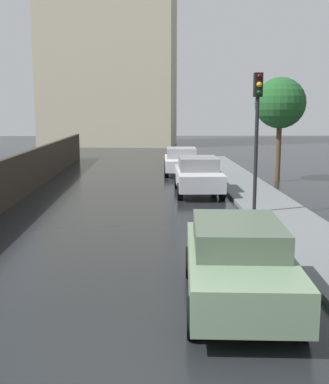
# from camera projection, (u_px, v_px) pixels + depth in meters

# --- Properties ---
(car_silver_near_kerb) EXTENTS (1.89, 4.15, 1.52)m
(car_silver_near_kerb) POSITION_uv_depth(u_px,v_px,m) (198.00, 175.00, 20.19)
(car_silver_near_kerb) COLOR #B2B5BA
(car_silver_near_kerb) RESTS_ON ground
(car_white_mid_road) EXTENTS (1.93, 4.12, 1.43)m
(car_white_mid_road) POSITION_uv_depth(u_px,v_px,m) (181.00, 161.00, 26.34)
(car_white_mid_road) COLOR silver
(car_white_mid_road) RESTS_ON ground
(car_green_far_ahead) EXTENTS (2.08, 4.30, 1.48)m
(car_green_far_ahead) POSITION_uv_depth(u_px,v_px,m) (238.00, 261.00, 8.77)
(car_green_far_ahead) COLOR slate
(car_green_far_ahead) RESTS_ON ground
(traffic_light) EXTENTS (0.26, 0.39, 4.49)m
(traffic_light) POSITION_uv_depth(u_px,v_px,m) (257.00, 117.00, 15.54)
(traffic_light) COLOR black
(traffic_light) RESTS_ON sidewalk_strip
(street_tree_near) EXTENTS (2.43, 2.43, 5.00)m
(street_tree_near) POSITION_uv_depth(u_px,v_px,m) (280.00, 104.00, 23.18)
(street_tree_near) COLOR #4C3823
(street_tree_near) RESTS_ON ground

